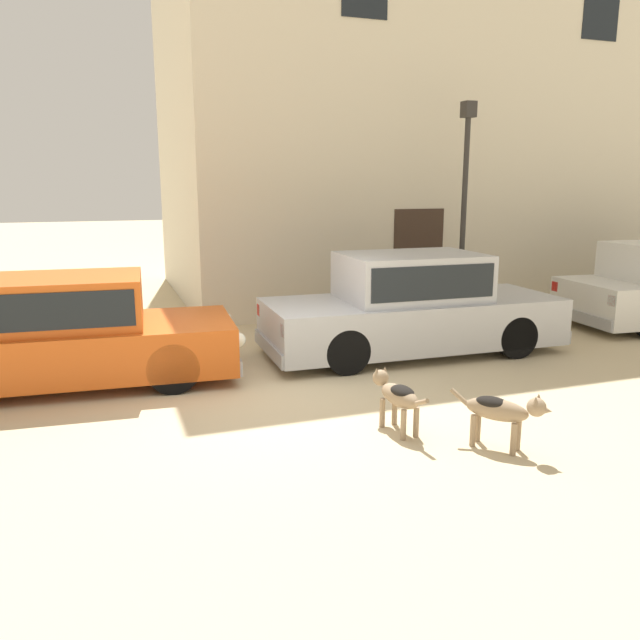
{
  "coord_description": "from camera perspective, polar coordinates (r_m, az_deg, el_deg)",
  "views": [
    {
      "loc": [
        -2.03,
        -7.1,
        2.59
      ],
      "look_at": [
        0.56,
        0.2,
        0.9
      ],
      "focal_mm": 35.13,
      "sensor_mm": 36.0,
      "label": 1
    }
  ],
  "objects": [
    {
      "name": "street_lamp",
      "position": [
        12.04,
        13.07,
        11.87
      ],
      "size": [
        0.22,
        0.22,
        4.03
      ],
      "color": "#2D2B28",
      "rests_on": "ground_plane"
    },
    {
      "name": "apartment_block",
      "position": [
        16.63,
        9.77,
        18.72
      ],
      "size": [
        12.52,
        6.47,
        8.99
      ],
      "color": "beige",
      "rests_on": "ground_plane"
    },
    {
      "name": "parked_sedan_nearest",
      "position": [
        8.79,
        -21.8,
        -0.98
      ],
      "size": [
        4.4,
        2.01,
        1.43
      ],
      "rotation": [
        0.0,
        0.0,
        -0.07
      ],
      "color": "#D15619",
      "rests_on": "ground_plane"
    },
    {
      "name": "parked_sedan_second",
      "position": [
        9.76,
        8.37,
        1.37
      ],
      "size": [
        4.74,
        1.84,
        1.56
      ],
      "rotation": [
        0.0,
        0.0,
        -0.03
      ],
      "color": "#B2B5BA",
      "rests_on": "ground_plane"
    },
    {
      "name": "stray_dog_spotted",
      "position": [
        6.73,
        7.04,
        -6.74
      ],
      "size": [
        0.3,
        0.99,
        0.62
      ],
      "rotation": [
        0.0,
        0.0,
        1.71
      ],
      "color": "#997F60",
      "rests_on": "ground_plane"
    },
    {
      "name": "stray_dog_tan",
      "position": [
        6.47,
        16.25,
        -7.89
      ],
      "size": [
        0.68,
        0.85,
        0.63
      ],
      "rotation": [
        0.0,
        0.0,
        5.37
      ],
      "color": "#997F60",
      "rests_on": "ground_plane"
    },
    {
      "name": "ground_plane",
      "position": [
        7.83,
        -3.39,
        -7.04
      ],
      "size": [
        80.0,
        80.0,
        0.0
      ],
      "primitive_type": "plane",
      "color": "#CCB78E"
    }
  ]
}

